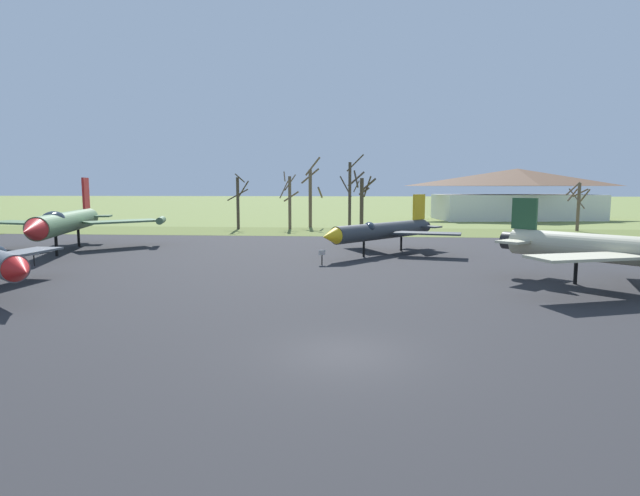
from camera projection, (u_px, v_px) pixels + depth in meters
name	position (u px, v px, depth m)	size (l,w,h in m)	color
ground_plane	(344.00, 355.00, 16.21)	(600.00, 600.00, 0.00)	olive
asphalt_apron	(353.00, 276.00, 30.68)	(80.84, 48.75, 0.05)	#28282B
grass_verge_strip	(358.00, 232.00, 60.73)	(140.84, 12.00, 0.06)	#5B6830
jet_fighter_front_left	(383.00, 230.00, 40.49)	(10.95, 11.73, 4.76)	#33383D
info_placard_front_left	(322.00, 256.00, 34.87)	(0.50, 0.35, 1.08)	black
jet_fighter_rear_center	(66.00, 222.00, 41.88)	(15.21, 17.90, 6.27)	#4C6B47
info_placard_rear_center	(34.00, 257.00, 34.33)	(0.68, 0.38, 1.04)	black
bare_tree_far_left	(238.00, 201.00, 64.44)	(3.07, 2.70, 7.09)	#42382D
bare_tree_left_of_center	(289.00, 200.00, 64.47)	(2.36, 2.13, 7.39)	brown
bare_tree_center	(311.00, 193.00, 68.23)	(3.00, 2.98, 9.48)	brown
bare_tree_right_of_center	(350.00, 193.00, 64.13)	(3.10, 3.11, 9.54)	#42382D
bare_tree_far_right	(362.00, 197.00, 68.14)	(3.89, 3.10, 7.64)	#42382D
bare_tree_backdrop_extra	(578.00, 203.00, 61.58)	(2.62, 2.79, 6.04)	brown
visitor_building	(516.00, 194.00, 84.80)	(28.44, 15.19, 8.49)	silver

